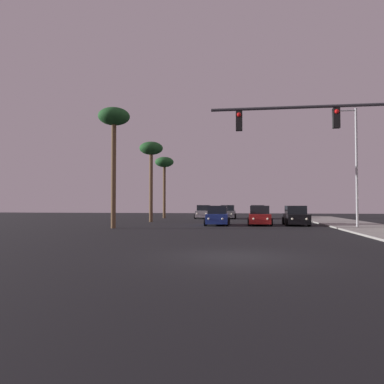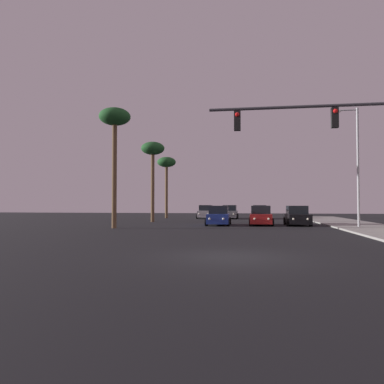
# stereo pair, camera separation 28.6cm
# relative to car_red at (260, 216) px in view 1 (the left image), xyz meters

# --- Properties ---
(ground_plane) EXTENTS (120.00, 120.00, 0.00)m
(ground_plane) POSITION_rel_car_red_xyz_m (-1.61, -19.74, -0.76)
(ground_plane) COLOR black
(car_red) EXTENTS (2.04, 4.33, 1.68)m
(car_red) POSITION_rel_car_red_xyz_m (0.00, 0.00, 0.00)
(car_red) COLOR maroon
(car_red) RESTS_ON ground
(car_black) EXTENTS (2.04, 4.32, 1.68)m
(car_black) POSITION_rel_car_red_xyz_m (3.06, 0.06, 0.00)
(car_black) COLOR black
(car_black) RESTS_ON ground
(car_silver) EXTENTS (2.04, 4.34, 1.68)m
(car_silver) POSITION_rel_car_red_xyz_m (-6.39, 14.12, 0.00)
(car_silver) COLOR #B7B7BC
(car_silver) RESTS_ON ground
(car_white) EXTENTS (2.04, 4.32, 1.68)m
(car_white) POSITION_rel_car_red_xyz_m (0.32, 14.26, 0.00)
(car_white) COLOR silver
(car_white) RESTS_ON ground
(car_blue) EXTENTS (2.04, 4.33, 1.68)m
(car_blue) POSITION_rel_car_red_xyz_m (-3.62, -0.51, 0.00)
(car_blue) COLOR navy
(car_blue) RESTS_ON ground
(car_grey) EXTENTS (2.04, 4.32, 1.68)m
(car_grey) POSITION_rel_car_red_xyz_m (-3.35, 13.72, 0.00)
(car_grey) COLOR slate
(car_grey) RESTS_ON ground
(traffic_light_mast) EXTENTS (8.71, 0.36, 6.50)m
(traffic_light_mast) POSITION_rel_car_red_xyz_m (3.21, -15.62, 4.04)
(traffic_light_mast) COLOR #38383D
(traffic_light_mast) RESTS_ON sidewalk_right
(street_lamp) EXTENTS (1.74, 0.24, 9.00)m
(street_lamp) POSITION_rel_car_red_xyz_m (7.01, -3.22, 4.36)
(street_lamp) COLOR #99999E
(street_lamp) RESTS_ON sidewalk_right
(palm_tree_near) EXTENTS (2.40, 2.40, 9.17)m
(palm_tree_near) POSITION_rel_car_red_xyz_m (-11.12, -5.74, 7.21)
(palm_tree_near) COLOR brown
(palm_tree_near) RESTS_ON ground
(palm_tree_mid) EXTENTS (2.40, 2.40, 8.20)m
(palm_tree_mid) POSITION_rel_car_red_xyz_m (-10.74, 4.26, 6.35)
(palm_tree_mid) COLOR brown
(palm_tree_mid) RESTS_ON ground
(palm_tree_far) EXTENTS (2.40, 2.40, 7.90)m
(palm_tree_far) POSITION_rel_car_red_xyz_m (-11.52, 14.26, 6.08)
(palm_tree_far) COLOR brown
(palm_tree_far) RESTS_ON ground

